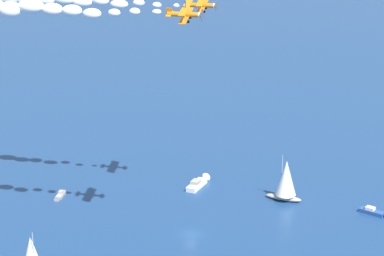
{
  "coord_description": "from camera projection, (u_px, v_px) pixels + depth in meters",
  "views": [
    {
      "loc": [
        134.95,
        -63.12,
        74.68
      ],
      "look_at": [
        0.15,
        0.2,
        24.29
      ],
      "focal_mm": 71.43,
      "sensor_mm": 36.0,
      "label": 1
    }
  ],
  "objects": [
    {
      "name": "ground_plane",
      "position": [
        191.0,
        234.0,
        165.06
      ],
      "size": [
        2000.0,
        2000.0,
        0.0
      ],
      "primitive_type": "plane",
      "color": "navy"
    },
    {
      "name": "motorboat_far_stbd",
      "position": [
        60.0,
        196.0,
        183.48
      ],
      "size": [
        5.3,
        4.2,
        1.58
      ],
      "color": "#9E9993",
      "rests_on": "ground_plane"
    },
    {
      "name": "sailboat_inshore",
      "position": [
        286.0,
        180.0,
        180.44
      ],
      "size": [
        8.17,
        7.61,
        11.26
      ],
      "color": "#9E9993",
      "rests_on": "ground_plane"
    },
    {
      "name": "motorboat_offshore",
      "position": [
        376.0,
        213.0,
        174.1
      ],
      "size": [
        7.14,
        5.0,
        2.07
      ],
      "color": "#23478C",
      "rests_on": "ground_plane"
    },
    {
      "name": "motorboat_trailing",
      "position": [
        199.0,
        183.0,
        190.28
      ],
      "size": [
        7.78,
        8.69,
        2.7
      ],
      "color": "white",
      "rests_on": "ground_plane"
    },
    {
      "name": "biplane_lead",
      "position": [
        202.0,
        5.0,
        158.61
      ],
      "size": [
        6.66,
        6.87,
        3.77
      ],
      "color": "orange"
    },
    {
      "name": "biplane_wingman",
      "position": [
        186.0,
        14.0,
        139.74
      ],
      "size": [
        6.66,
        6.87,
        3.77
      ],
      "color": "orange"
    },
    {
      "name": "wingwalker_wingman",
      "position": [
        185.0,
        3.0,
        138.57
      ],
      "size": [
        1.22,
        0.97,
        1.52
      ],
      "color": "#1E4CB2"
    },
    {
      "name": "smoke_trail_wingman",
      "position": [
        29.0,
        8.0,
        146.09
      ],
      "size": [
        24.69,
        31.47,
        4.75
      ],
      "color": "white"
    }
  ]
}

